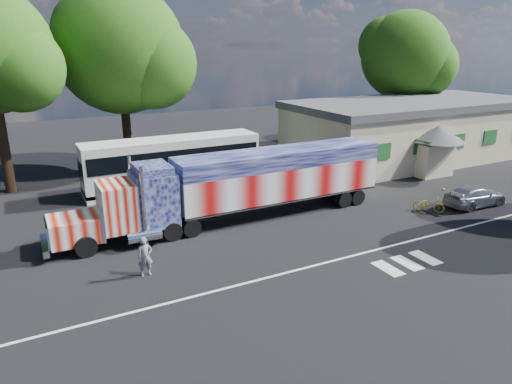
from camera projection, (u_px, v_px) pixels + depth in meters
name	position (u px, v px, depth m)	size (l,w,h in m)	color
ground	(282.00, 242.00, 23.85)	(100.00, 100.00, 0.00)	black
lane_markings	(355.00, 264.00, 21.42)	(30.00, 2.67, 0.01)	silver
semi_truck	(243.00, 184.00, 26.38)	(19.82, 3.13, 4.22)	black
coach_bus	(173.00, 162.00, 32.43)	(12.43, 2.89, 3.62)	silver
hall_building	(412.00, 129.00, 40.98)	(22.40, 12.80, 5.20)	beige
parked_car	(475.00, 196.00, 29.11)	(1.80, 4.43, 1.28)	#A7AAAC
woman	(145.00, 257.00, 20.15)	(0.66, 0.43, 1.81)	slate
bicycle	(429.00, 204.00, 28.07)	(0.64, 1.82, 0.96)	gold
tree_far_ne	(406.00, 56.00, 46.51)	(9.29, 8.85, 13.27)	black
tree_n_mid	(122.00, 50.00, 35.21)	(10.48, 9.98, 14.56)	black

